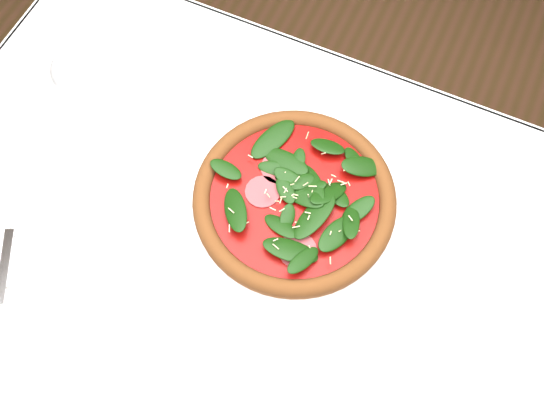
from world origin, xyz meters
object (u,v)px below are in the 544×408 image
at_px(pizza, 294,197).
at_px(wine_glass, 79,80).
at_px(plate, 294,203).
at_px(napkin, 7,267).

height_order(pizza, wine_glass, wine_glass).
xyz_separation_m(plate, napkin, (-0.36, -0.28, -0.00)).
relative_size(plate, pizza, 0.95).
bearing_deg(wine_glass, plate, 0.51).
distance_m(plate, pizza, 0.02).
distance_m(plate, napkin, 0.46).
bearing_deg(plate, wine_glass, -179.49).
distance_m(plate, wine_glass, 0.38).
height_order(pizza, napkin, pizza).
bearing_deg(napkin, plate, 38.28).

